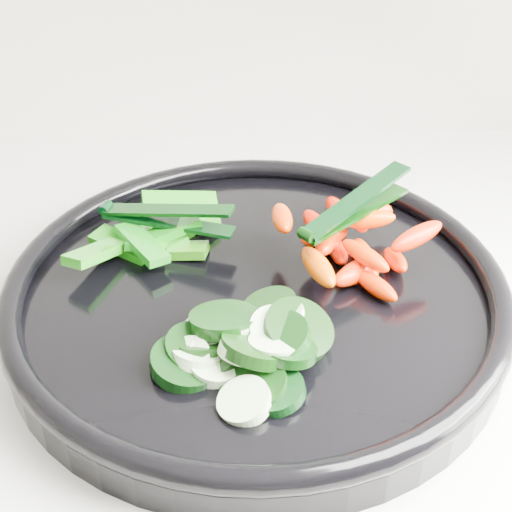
{
  "coord_description": "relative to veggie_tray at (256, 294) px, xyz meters",
  "views": [
    {
      "loc": [
        0.18,
        1.27,
        1.28
      ],
      "look_at": [
        0.21,
        1.69,
        0.99
      ],
      "focal_mm": 50.0,
      "sensor_mm": 36.0,
      "label": 1
    }
  ],
  "objects": [
    {
      "name": "veggie_tray",
      "position": [
        0.0,
        0.0,
        0.0
      ],
      "size": [
        0.48,
        0.48,
        0.04
      ],
      "color": "black",
      "rests_on": "counter"
    },
    {
      "name": "cucumber_pile",
      "position": [
        -0.02,
        -0.07,
        0.01
      ],
      "size": [
        0.14,
        0.12,
        0.04
      ],
      "color": "black",
      "rests_on": "veggie_tray"
    },
    {
      "name": "carrot_pile",
      "position": [
        0.07,
        0.03,
        0.02
      ],
      "size": [
        0.13,
        0.15,
        0.05
      ],
      "color": "#F74C00",
      "rests_on": "veggie_tray"
    },
    {
      "name": "pepper_pile",
      "position": [
        -0.08,
        0.07,
        0.01
      ],
      "size": [
        0.12,
        0.12,
        0.04
      ],
      "color": "#196609",
      "rests_on": "veggie_tray"
    },
    {
      "name": "tong_carrot",
      "position": [
        0.08,
        0.03,
        0.05
      ],
      "size": [
        0.1,
        0.08,
        0.02
      ],
      "color": "black",
      "rests_on": "carrot_pile"
    },
    {
      "name": "tong_pepper",
      "position": [
        -0.07,
        0.07,
        0.03
      ],
      "size": [
        0.11,
        0.05,
        0.02
      ],
      "color": "black",
      "rests_on": "pepper_pile"
    }
  ]
}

